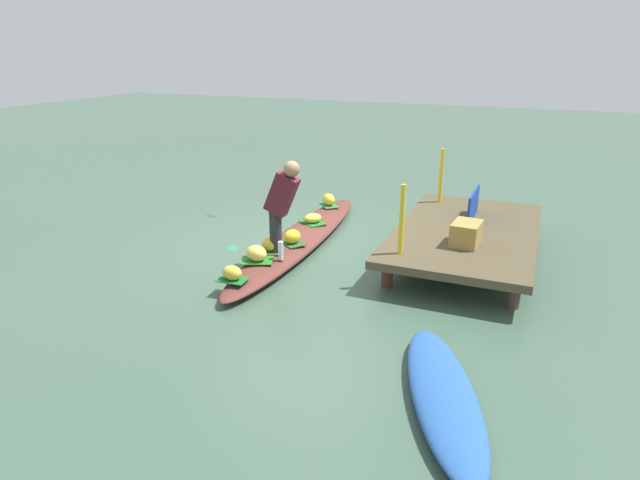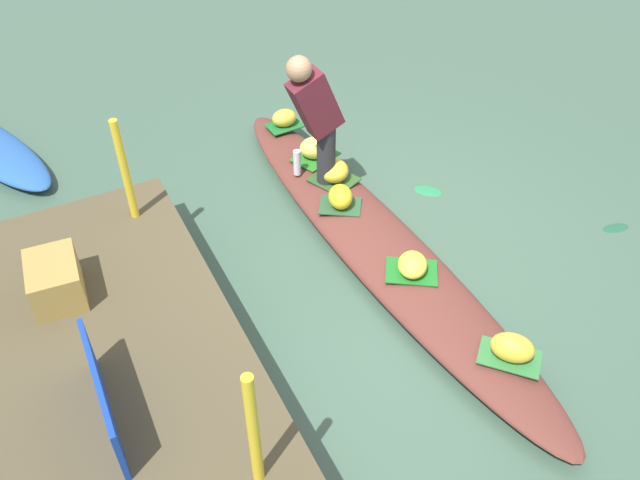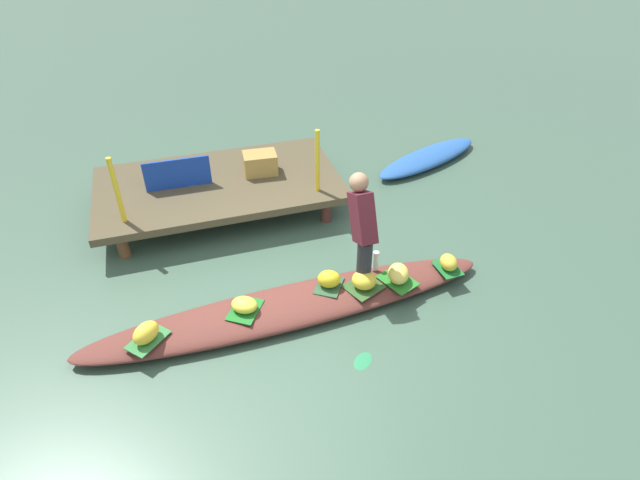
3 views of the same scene
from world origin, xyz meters
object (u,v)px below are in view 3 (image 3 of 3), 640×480
vendor_person (362,225)px  market_banner (178,174)px  banana_bunch_4 (398,274)px  water_bottle (376,261)px  banana_bunch_5 (364,280)px  moored_boat (428,158)px  produce_crate (260,163)px  banana_bunch_3 (449,262)px  banana_bunch_0 (244,305)px  banana_bunch_2 (146,333)px  banana_bunch_1 (329,279)px  vendor_boat (291,306)px

vendor_person → market_banner: bearing=128.4°
banana_bunch_4 → water_bottle: (-0.16, 0.26, 0.02)m
banana_bunch_5 → vendor_person: (0.01, 0.16, 0.60)m
moored_boat → banana_bunch_5: size_ratio=7.75×
produce_crate → water_bottle: bearing=-68.9°
banana_bunch_3 → vendor_person: (-1.00, 0.15, 0.61)m
produce_crate → banana_bunch_0: bearing=-106.3°
banana_bunch_2 → banana_bunch_4: (2.64, 0.08, 0.00)m
banana_bunch_1 → banana_bunch_5: bearing=-20.0°
banana_bunch_4 → banana_bunch_5: (-0.39, 0.01, -0.00)m
banana_bunch_0 → banana_bunch_3: bearing=-0.5°
moored_boat → water_bottle: water_bottle is taller
vendor_boat → banana_bunch_1: banana_bunch_1 is taller
moored_boat → market_banner: size_ratio=2.43×
banana_bunch_1 → vendor_person: bearing=5.8°
banana_bunch_1 → market_banner: market_banner is taller
banana_bunch_5 → moored_boat: bearing=51.4°
banana_bunch_2 → banana_bunch_5: banana_bunch_2 is taller
banana_bunch_3 → market_banner: (-2.70, 2.31, 0.34)m
water_bottle → banana_bunch_3: bearing=-16.7°
moored_boat → banana_bunch_0: banana_bunch_0 is taller
banana_bunch_0 → banana_bunch_4: 1.67m
banana_bunch_0 → banana_bunch_2: (-0.96, -0.13, 0.03)m
banana_bunch_1 → banana_bunch_4: (0.74, -0.14, 0.00)m
water_bottle → vendor_boat: bearing=-168.7°
banana_bunch_2 → banana_bunch_3: bearing=1.9°
moored_boat → market_banner: (-3.80, -0.33, 0.53)m
banana_bunch_2 → produce_crate: 3.00m
water_bottle → market_banner: market_banner is taller
banana_bunch_4 → banana_bunch_5: 0.39m
banana_bunch_3 → water_bottle: 0.82m
banana_bunch_3 → produce_crate: size_ratio=0.55×
banana_bunch_3 → banana_bunch_5: bearing=-179.4°
banana_bunch_5 → water_bottle: size_ratio=1.10×
vendor_boat → market_banner: market_banner is taller
banana_bunch_4 → banana_bunch_5: banana_bunch_4 is taller
banana_bunch_0 → produce_crate: (0.69, 2.35, 0.29)m
moored_boat → banana_bunch_5: (-2.11, -2.64, 0.20)m
banana_bunch_1 → produce_crate: produce_crate is taller
banana_bunch_0 → water_bottle: bearing=8.1°
vendor_boat → moored_boat: vendor_boat is taller
banana_bunch_1 → banana_bunch_3: 1.37m
banana_bunch_4 → market_banner: (-2.08, 2.33, 0.33)m
vendor_boat → produce_crate: size_ratio=10.06×
market_banner → vendor_boat: bearing=-67.7°
vendor_person → water_bottle: 0.62m
banana_bunch_4 → produce_crate: produce_crate is taller
banana_bunch_1 → water_bottle: 0.59m
banana_bunch_1 → moored_boat: bearing=45.7°
banana_bunch_5 → produce_crate: 2.47m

